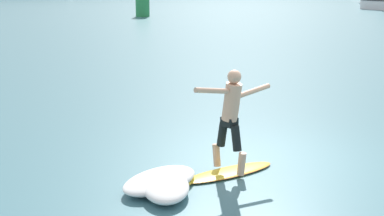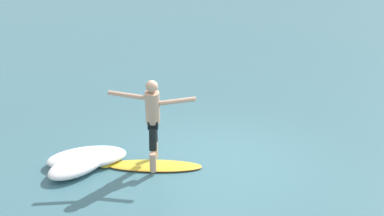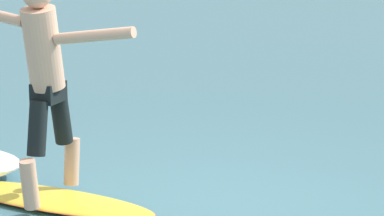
# 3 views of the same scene
# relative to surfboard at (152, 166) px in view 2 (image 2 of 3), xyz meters

# --- Properties ---
(ground_plane) EXTENTS (200.00, 200.00, 0.00)m
(ground_plane) POSITION_rel_surfboard_xyz_m (0.99, 0.88, -0.03)
(ground_plane) COLOR #40717E
(surfboard) EXTENTS (2.04, 1.37, 0.20)m
(surfboard) POSITION_rel_surfboard_xyz_m (0.00, 0.00, 0.00)
(surfboard) COLOR yellow
(surfboard) RESTS_ON ground
(surfer) EXTENTS (1.50, 0.94, 1.82)m
(surfer) POSITION_rel_surfboard_xyz_m (0.05, -0.02, 1.10)
(surfer) COLOR tan
(surfer) RESTS_ON surfboard
(wave_foam_at_tail) EXTENTS (1.74, 1.80, 0.26)m
(wave_foam_at_tail) POSITION_rel_surfboard_xyz_m (-1.24, -0.51, 0.10)
(wave_foam_at_tail) COLOR white
(wave_foam_at_tail) RESTS_ON ground
(wave_foam_at_nose) EXTENTS (0.89, 1.53, 0.28)m
(wave_foam_at_nose) POSITION_rel_surfboard_xyz_m (-1.18, -0.87, 0.11)
(wave_foam_at_nose) COLOR white
(wave_foam_at_nose) RESTS_ON ground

